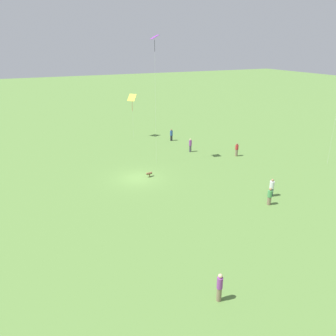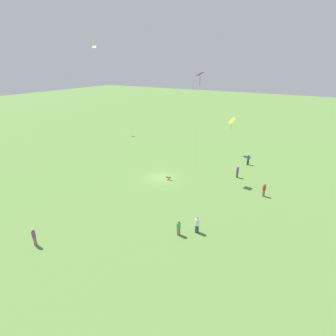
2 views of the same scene
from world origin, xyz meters
name	(u,v)px [view 1 (image 1 of 2)]	position (x,y,z in m)	size (l,w,h in m)	color
ground_plane	(138,178)	(0.00, 0.00, 0.00)	(240.00, 240.00, 0.00)	#5B843D
person_1	(237,150)	(-13.94, -1.67, 0.85)	(0.40, 0.40, 1.71)	#847056
person_2	(171,135)	(-9.40, -11.53, 0.86)	(0.48, 0.48, 1.74)	#232328
person_3	(220,287)	(1.90, 18.69, 0.92)	(0.39, 0.39, 1.81)	#847056
person_4	(272,188)	(-9.94, 9.37, 0.86)	(0.55, 0.55, 1.75)	#333D5B
person_6	(270,196)	(-8.59, 10.66, 0.80)	(0.57, 0.57, 1.63)	#847056
person_7	(190,145)	(-9.39, -5.65, 0.91)	(0.39, 0.39, 1.80)	#4C4C51
kite_1	(155,44)	(-3.72, -3.78, 13.46)	(0.94, 1.02, 14.34)	purple
kite_2	(132,98)	(-4.89, -15.61, 5.90)	(1.32, 1.40, 6.50)	yellow
dog_0	(149,174)	(-1.24, 0.15, 0.38)	(0.72, 0.39, 0.54)	brown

